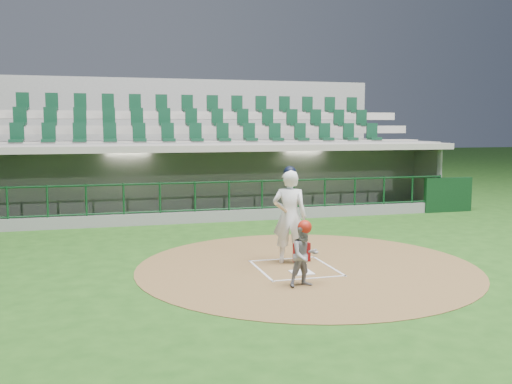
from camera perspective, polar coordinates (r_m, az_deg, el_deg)
ground at (r=12.32m, az=3.46°, el=-7.35°), size 120.00×120.00×0.00m
dirt_circle at (r=12.23m, az=5.11°, el=-7.43°), size 7.20×7.20×0.01m
home_plate at (r=11.67m, az=4.58°, el=-8.03°), size 0.43×0.43×0.02m
batter_box_chalk at (r=12.04m, az=3.93°, el=-7.59°), size 1.55×1.80×0.01m
dugout_structure at (r=19.63m, az=-3.77°, el=0.70°), size 16.40×3.70×3.00m
seating_deck at (r=22.61m, az=-5.49°, el=2.62°), size 17.00×6.72×5.15m
batter at (r=12.31m, az=3.37°, el=-2.34°), size 0.98×1.02×2.11m
catcher at (r=10.60m, az=4.86°, el=-6.18°), size 0.63×0.52×1.24m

